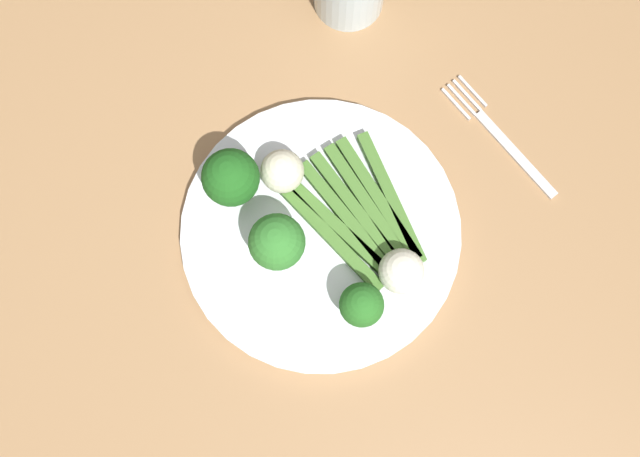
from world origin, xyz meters
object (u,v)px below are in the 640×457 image
(dining_table, at_px, (286,279))
(cauliflower_left, at_px, (282,171))
(plate, at_px, (320,231))
(fork, at_px, (499,136))
(asparagus_bundle, at_px, (359,214))
(broccoli_right, at_px, (277,242))
(broccoli_back_right, at_px, (231,178))
(broccoli_back, at_px, (362,305))
(cauliflower_outer_edge, at_px, (401,271))

(dining_table, bearing_deg, cauliflower_left, 49.92)
(plate, height_order, fork, plate)
(plate, distance_m, fork, 0.22)
(asparagus_bundle, xyz_separation_m, broccoli_right, (-0.09, 0.02, 0.03))
(asparagus_bundle, bearing_deg, broccoli_back_right, 41.60)
(broccoli_back, bearing_deg, cauliflower_outer_edge, 1.54)
(dining_table, distance_m, broccoli_right, 0.15)
(broccoli_right, bearing_deg, dining_table, -123.78)
(dining_table, bearing_deg, broccoli_back, -68.89)
(plate, height_order, asparagus_bundle, asparagus_bundle)
(broccoli_right, xyz_separation_m, cauliflower_outer_edge, (0.08, -0.09, -0.02))
(cauliflower_left, distance_m, fork, 0.24)
(dining_table, height_order, fork, fork)
(dining_table, height_order, broccoli_back, broccoli_back)
(broccoli_back, bearing_deg, broccoli_back_right, 97.19)
(plate, distance_m, cauliflower_outer_edge, 0.10)
(plate, distance_m, cauliflower_left, 0.07)
(asparagus_bundle, distance_m, broccoli_right, 0.09)
(dining_table, height_order, broccoli_right, broccoli_right)
(asparagus_bundle, xyz_separation_m, broccoli_back, (-0.06, -0.07, 0.02))
(fork, bearing_deg, broccoli_back_right, 63.83)
(asparagus_bundle, relative_size, fork, 0.94)
(broccoli_right, xyz_separation_m, fork, (0.26, -0.05, -0.05))
(broccoli_back_right, relative_size, broccoli_back, 1.32)
(broccoli_back_right, height_order, broccoli_right, broccoli_back_right)
(dining_table, distance_m, broccoli_back_right, 0.18)
(plate, xyz_separation_m, cauliflower_left, (0.00, 0.07, 0.03))
(broccoli_right, height_order, fork, broccoli_right)
(asparagus_bundle, xyz_separation_m, broccoli_back_right, (-0.08, 0.10, 0.03))
(plate, bearing_deg, broccoli_back_right, 115.24)
(broccoli_right, bearing_deg, broccoli_back, -74.81)
(plate, distance_m, broccoli_back, 0.10)
(broccoli_back, relative_size, broccoli_right, 0.78)
(plate, bearing_deg, fork, -9.99)
(broccoli_back, height_order, cauliflower_left, broccoli_back)
(broccoli_back_right, bearing_deg, fork, -26.03)
(asparagus_bundle, relative_size, broccoli_back, 2.94)
(cauliflower_left, bearing_deg, broccoli_right, -131.12)
(asparagus_bundle, xyz_separation_m, fork, (0.18, -0.03, -0.02))
(broccoli_right, bearing_deg, fork, -10.25)
(broccoli_back, height_order, broccoli_right, broccoli_right)
(broccoli_back_right, bearing_deg, plate, -64.76)
(asparagus_bundle, bearing_deg, broccoli_back, 144.16)
(broccoli_back, relative_size, cauliflower_left, 1.19)
(broccoli_back_right, distance_m, fork, 0.29)
(broccoli_back_right, distance_m, cauliflower_outer_edge, 0.19)
(broccoli_back_right, relative_size, cauliflower_outer_edge, 1.56)
(broccoli_back_right, xyz_separation_m, broccoli_back, (0.02, -0.17, -0.01))
(broccoli_back, distance_m, cauliflower_outer_edge, 0.05)
(fork, bearing_deg, dining_table, 82.06)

